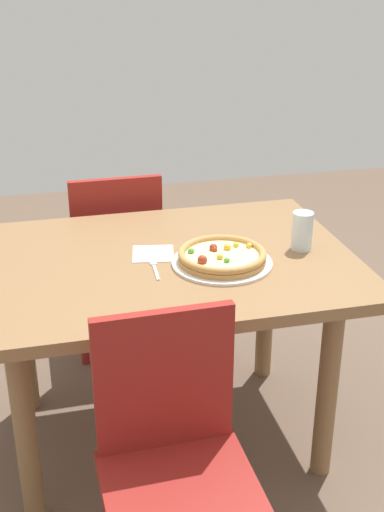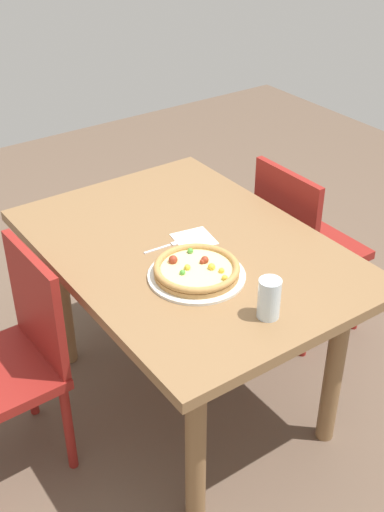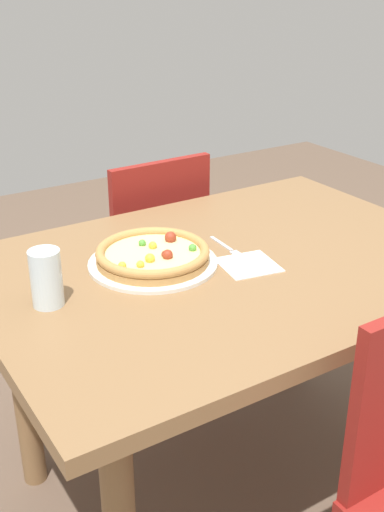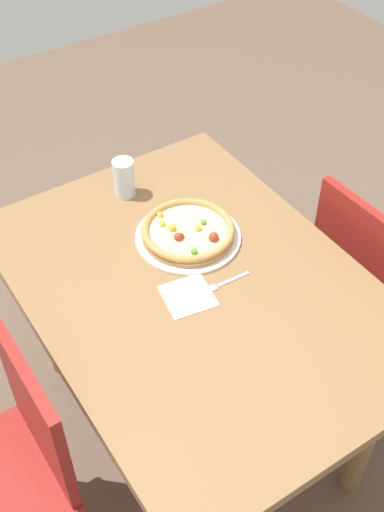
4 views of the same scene
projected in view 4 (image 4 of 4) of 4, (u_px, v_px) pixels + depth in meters
ground_plane at (195, 420)px, 2.43m from camera, size 6.00×6.00×0.00m
dining_table at (196, 308)px, 1.98m from camera, size 1.30×0.93×0.75m
chair_near at (371, 280)px, 2.31m from camera, size 0.41×0.41×0.86m
chair_far at (8, 470)px, 1.79m from camera, size 0.40×0.40×0.86m
plate at (188, 237)px, 2.05m from camera, size 0.34×0.34×0.01m
pizza at (188, 231)px, 2.03m from camera, size 0.29×0.29×0.05m
fork at (221, 284)px, 1.91m from camera, size 0.03×0.17×0.00m
drinking_glass at (124, 178)px, 2.17m from camera, size 0.07×0.07×0.13m
napkin at (188, 296)px, 1.88m from camera, size 0.16×0.16×0.00m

